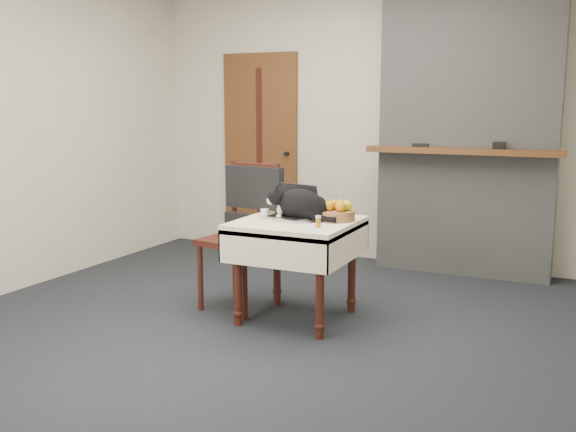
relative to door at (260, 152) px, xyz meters
name	(u,v)px	position (x,y,z in m)	size (l,w,h in m)	color
ground	(282,318)	(1.20, -1.97, -1.00)	(4.50, 4.50, 0.00)	black
room_shell	(309,65)	(1.20, -1.51, 0.76)	(4.52, 4.01, 2.61)	beige
door	(260,152)	(0.00, 0.00, 0.00)	(0.82, 0.10, 2.00)	brown
chimney	(468,127)	(2.10, -0.13, 0.30)	(1.62, 0.48, 2.60)	gray
side_table	(297,236)	(1.29, -1.92, -0.41)	(0.78, 0.78, 0.70)	#3C1710
laptop	(293,210)	(1.24, -1.87, -0.24)	(0.38, 0.35, 0.24)	#B7B7BC
cat	(302,205)	(1.31, -1.89, -0.19)	(0.52, 0.27, 0.25)	black
cream_jar	(265,214)	(1.06, -1.95, -0.27)	(0.06, 0.06, 0.07)	white
pill_bottle	(318,221)	(1.52, -2.09, -0.26)	(0.04, 0.04, 0.08)	#A86914
fruit_basket	(337,212)	(1.54, -1.80, -0.24)	(0.24, 0.24, 0.14)	olive
desk_clutter	(327,220)	(1.49, -1.86, -0.30)	(0.12, 0.01, 0.01)	black
chair	(248,215)	(0.83, -1.78, -0.32)	(0.54, 0.54, 1.07)	#3C1710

